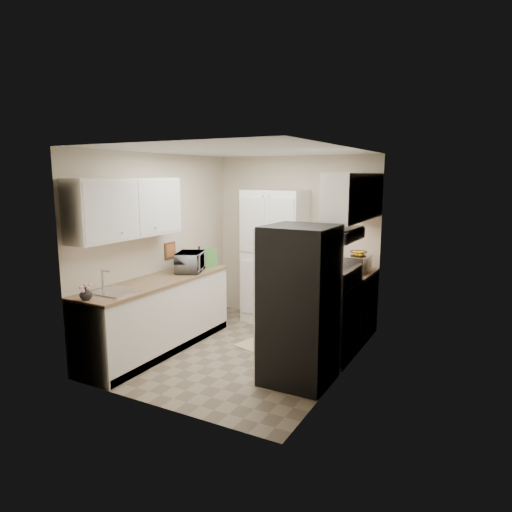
% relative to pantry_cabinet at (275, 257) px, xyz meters
% --- Properties ---
extents(ground, '(3.20, 3.20, 0.00)m').
position_rel_pantry_cabinet_xyz_m(ground, '(0.20, -1.32, -1.00)').
color(ground, '#7A6B56').
rests_on(ground, ground).
extents(room_shell, '(2.64, 3.24, 2.52)m').
position_rel_pantry_cabinet_xyz_m(room_shell, '(0.18, -1.32, 0.63)').
color(room_shell, beige).
rests_on(room_shell, ground).
extents(pantry_cabinet, '(0.90, 0.55, 2.00)m').
position_rel_pantry_cabinet_xyz_m(pantry_cabinet, '(0.00, 0.00, 0.00)').
color(pantry_cabinet, silver).
rests_on(pantry_cabinet, ground).
extents(base_cabinet_left, '(0.60, 2.30, 0.88)m').
position_rel_pantry_cabinet_xyz_m(base_cabinet_left, '(-0.79, -1.75, -0.56)').
color(base_cabinet_left, silver).
rests_on(base_cabinet_left, ground).
extents(countertop_left, '(0.63, 2.33, 0.04)m').
position_rel_pantry_cabinet_xyz_m(countertop_left, '(-0.79, -1.75, -0.10)').
color(countertop_left, '#846647').
rests_on(countertop_left, base_cabinet_left).
extents(base_cabinet_right, '(0.60, 0.80, 0.88)m').
position_rel_pantry_cabinet_xyz_m(base_cabinet_right, '(1.19, -0.12, -0.56)').
color(base_cabinet_right, silver).
rests_on(base_cabinet_right, ground).
extents(countertop_right, '(0.63, 0.83, 0.04)m').
position_rel_pantry_cabinet_xyz_m(countertop_right, '(1.19, -0.12, -0.10)').
color(countertop_right, '#846647').
rests_on(countertop_right, base_cabinet_right).
extents(electric_range, '(0.71, 0.78, 1.13)m').
position_rel_pantry_cabinet_xyz_m(electric_range, '(1.17, -0.93, -0.52)').
color(electric_range, '#B7B7BC').
rests_on(electric_range, ground).
extents(refrigerator, '(0.70, 0.72, 1.70)m').
position_rel_pantry_cabinet_xyz_m(refrigerator, '(1.14, -1.73, -0.15)').
color(refrigerator, '#B7B7BC').
rests_on(refrigerator, ground).
extents(microwave, '(0.49, 0.57, 0.27)m').
position_rel_pantry_cabinet_xyz_m(microwave, '(-0.71, -1.15, 0.05)').
color(microwave, '#AEAEB3').
rests_on(microwave, countertop_left).
extents(wine_bottle, '(0.07, 0.07, 0.26)m').
position_rel_pantry_cabinet_xyz_m(wine_bottle, '(-0.82, -0.79, 0.05)').
color(wine_bottle, black).
rests_on(wine_bottle, countertop_left).
extents(flower_vase, '(0.14, 0.14, 0.14)m').
position_rel_pantry_cabinet_xyz_m(flower_vase, '(-0.82, -2.83, -0.01)').
color(flower_vase, silver).
rests_on(flower_vase, countertop_left).
extents(cutting_board, '(0.10, 0.20, 0.26)m').
position_rel_pantry_cabinet_xyz_m(cutting_board, '(-0.67, -0.74, 0.05)').
color(cutting_board, '#3D7C32').
rests_on(cutting_board, countertop_left).
extents(toaster_oven, '(0.33, 0.41, 0.23)m').
position_rel_pantry_cabinet_xyz_m(toaster_oven, '(1.29, -0.16, 0.04)').
color(toaster_oven, silver).
rests_on(toaster_oven, countertop_right).
extents(fruit_basket, '(0.30, 0.30, 0.10)m').
position_rel_pantry_cabinet_xyz_m(fruit_basket, '(1.32, -0.16, 0.20)').
color(fruit_basket, '#FFB20B').
rests_on(fruit_basket, toaster_oven).
extents(kitchen_mat, '(0.74, 0.96, 0.01)m').
position_rel_pantry_cabinet_xyz_m(kitchen_mat, '(0.35, -0.85, -0.99)').
color(kitchen_mat, '#CFB085').
rests_on(kitchen_mat, ground).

